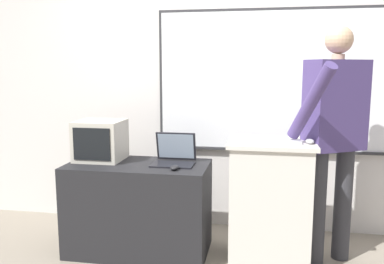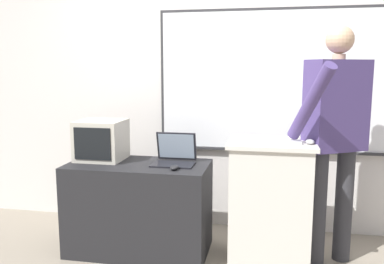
{
  "view_description": "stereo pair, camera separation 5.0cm",
  "coord_description": "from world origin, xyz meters",
  "px_view_note": "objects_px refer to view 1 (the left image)",
  "views": [
    {
      "loc": [
        0.4,
        -2.55,
        1.45
      ],
      "look_at": [
        -0.11,
        0.36,
        0.99
      ],
      "focal_mm": 38.0,
      "sensor_mm": 36.0,
      "label": 1
    },
    {
      "loc": [
        0.45,
        -2.54,
        1.45
      ],
      "look_at": [
        -0.11,
        0.36,
        0.99
      ],
      "focal_mm": 38.0,
      "sensor_mm": 36.0,
      "label": 2
    }
  ],
  "objects_px": {
    "computer_mouse_by_keyboard": "(310,141)",
    "crt_monitor": "(100,140)",
    "side_desk": "(139,208)",
    "laptop": "(175,154)",
    "lectern_podium": "(270,203)",
    "computer_mouse_by_laptop": "(175,168)",
    "person_presenter": "(334,129)",
    "wireless_keyboard": "(269,141)"
  },
  "relations": [
    {
      "from": "computer_mouse_by_keyboard",
      "to": "crt_monitor",
      "type": "height_order",
      "value": "crt_monitor"
    },
    {
      "from": "side_desk",
      "to": "laptop",
      "type": "xyz_separation_m",
      "value": [
        0.28,
        0.07,
        0.43
      ]
    },
    {
      "from": "lectern_podium",
      "to": "computer_mouse_by_keyboard",
      "type": "distance_m",
      "value": 0.55
    },
    {
      "from": "laptop",
      "to": "computer_mouse_by_laptop",
      "type": "distance_m",
      "value": 0.22
    },
    {
      "from": "lectern_podium",
      "to": "person_presenter",
      "type": "xyz_separation_m",
      "value": [
        0.45,
        0.11,
        0.55
      ]
    },
    {
      "from": "person_presenter",
      "to": "crt_monitor",
      "type": "distance_m",
      "value": 1.81
    },
    {
      "from": "lectern_podium",
      "to": "crt_monitor",
      "type": "bearing_deg",
      "value": 175.42
    },
    {
      "from": "computer_mouse_by_keyboard",
      "to": "lectern_podium",
      "type": "bearing_deg",
      "value": 166.68
    },
    {
      "from": "computer_mouse_by_keyboard",
      "to": "computer_mouse_by_laptop",
      "type": "bearing_deg",
      "value": -176.9
    },
    {
      "from": "lectern_podium",
      "to": "wireless_keyboard",
      "type": "height_order",
      "value": "wireless_keyboard"
    },
    {
      "from": "computer_mouse_by_keyboard",
      "to": "wireless_keyboard",
      "type": "bearing_deg",
      "value": 179.85
    },
    {
      "from": "wireless_keyboard",
      "to": "crt_monitor",
      "type": "height_order",
      "value": "crt_monitor"
    },
    {
      "from": "side_desk",
      "to": "person_presenter",
      "type": "distance_m",
      "value": 1.61
    },
    {
      "from": "laptop",
      "to": "computer_mouse_by_keyboard",
      "type": "bearing_deg",
      "value": -8.75
    },
    {
      "from": "computer_mouse_by_laptop",
      "to": "computer_mouse_by_keyboard",
      "type": "relative_size",
      "value": 1.0
    },
    {
      "from": "side_desk",
      "to": "wireless_keyboard",
      "type": "relative_size",
      "value": 2.47
    },
    {
      "from": "computer_mouse_by_laptop",
      "to": "computer_mouse_by_keyboard",
      "type": "height_order",
      "value": "computer_mouse_by_keyboard"
    },
    {
      "from": "person_presenter",
      "to": "laptop",
      "type": "height_order",
      "value": "person_presenter"
    },
    {
      "from": "lectern_podium",
      "to": "crt_monitor",
      "type": "distance_m",
      "value": 1.42
    },
    {
      "from": "side_desk",
      "to": "computer_mouse_by_keyboard",
      "type": "relative_size",
      "value": 10.96
    },
    {
      "from": "wireless_keyboard",
      "to": "crt_monitor",
      "type": "relative_size",
      "value": 1.22
    },
    {
      "from": "person_presenter",
      "to": "computer_mouse_by_keyboard",
      "type": "bearing_deg",
      "value": -167.49
    },
    {
      "from": "side_desk",
      "to": "lectern_podium",
      "type": "bearing_deg",
      "value": -1.46
    },
    {
      "from": "side_desk",
      "to": "wireless_keyboard",
      "type": "xyz_separation_m",
      "value": [
        1.0,
        -0.09,
        0.58
      ]
    },
    {
      "from": "lectern_podium",
      "to": "computer_mouse_by_keyboard",
      "type": "xyz_separation_m",
      "value": [
        0.26,
        -0.06,
        0.48
      ]
    },
    {
      "from": "lectern_podium",
      "to": "computer_mouse_by_laptop",
      "type": "distance_m",
      "value": 0.75
    },
    {
      "from": "lectern_podium",
      "to": "wireless_keyboard",
      "type": "bearing_deg",
      "value": -106.29
    },
    {
      "from": "person_presenter",
      "to": "wireless_keyboard",
      "type": "bearing_deg",
      "value": 170.36
    },
    {
      "from": "computer_mouse_by_keyboard",
      "to": "crt_monitor",
      "type": "bearing_deg",
      "value": 173.99
    },
    {
      "from": "side_desk",
      "to": "wireless_keyboard",
      "type": "height_order",
      "value": "wireless_keyboard"
    },
    {
      "from": "wireless_keyboard",
      "to": "crt_monitor",
      "type": "bearing_deg",
      "value": 172.79
    },
    {
      "from": "computer_mouse_by_keyboard",
      "to": "crt_monitor",
      "type": "xyz_separation_m",
      "value": [
        -1.61,
        0.17,
        -0.07
      ]
    },
    {
      "from": "side_desk",
      "to": "computer_mouse_by_keyboard",
      "type": "bearing_deg",
      "value": -3.92
    },
    {
      "from": "laptop",
      "to": "computer_mouse_by_laptop",
      "type": "relative_size",
      "value": 3.21
    },
    {
      "from": "lectern_podium",
      "to": "side_desk",
      "type": "height_order",
      "value": "lectern_podium"
    },
    {
      "from": "side_desk",
      "to": "computer_mouse_by_laptop",
      "type": "xyz_separation_m",
      "value": [
        0.32,
        -0.14,
        0.38
      ]
    },
    {
      "from": "lectern_podium",
      "to": "crt_monitor",
      "type": "height_order",
      "value": "crt_monitor"
    },
    {
      "from": "laptop",
      "to": "crt_monitor",
      "type": "height_order",
      "value": "crt_monitor"
    },
    {
      "from": "laptop",
      "to": "computer_mouse_by_keyboard",
      "type": "height_order",
      "value": "computer_mouse_by_keyboard"
    },
    {
      "from": "wireless_keyboard",
      "to": "laptop",
      "type": "bearing_deg",
      "value": 168.02
    },
    {
      "from": "laptop",
      "to": "wireless_keyboard",
      "type": "bearing_deg",
      "value": -11.98
    },
    {
      "from": "side_desk",
      "to": "computer_mouse_by_laptop",
      "type": "distance_m",
      "value": 0.51
    }
  ]
}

